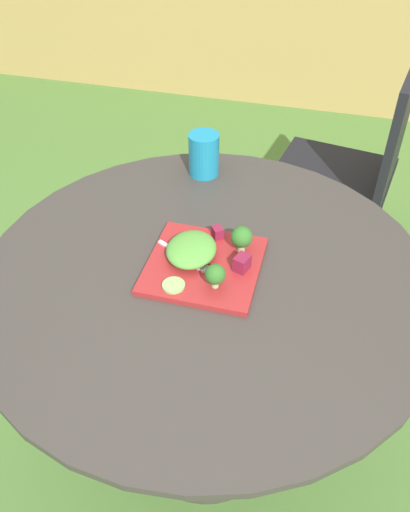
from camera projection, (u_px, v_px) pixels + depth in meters
The scene contains 12 objects.
ground_plane at pixel (206, 436), 1.74m from camera, with size 12.00×12.00×0.00m, color #4C7533.
patio_table at pixel (206, 331), 1.40m from camera, with size 1.06×1.06×0.74m.
patio_chair at pixel (359, 161), 2.02m from camera, with size 0.51×0.51×0.90m.
salad_plate at pixel (204, 265), 1.26m from camera, with size 0.26×0.26×0.01m, color maroon.
drinking_glass at pixel (204, 156), 1.53m from camera, with size 0.09×0.09×0.12m.
fork at pixel (187, 258), 1.26m from camera, with size 0.15×0.08×0.00m.
lettuce_mound at pixel (191, 249), 1.26m from camera, with size 0.12×0.14×0.04m, color #519338.
broccoli_floret_0 at pixel (215, 275), 1.17m from camera, with size 0.05×0.05×0.06m.
broccoli_floret_1 at pixel (242, 237), 1.26m from camera, with size 0.05×0.05×0.07m.
cucumber_slice_0 at pixel (174, 285), 1.19m from camera, with size 0.05×0.05×0.01m, color #8EB766.
beet_chunk_0 at pixel (219, 233), 1.31m from camera, with size 0.03×0.02×0.03m, color maroon.
beet_chunk_1 at pixel (242, 263), 1.22m from camera, with size 0.04×0.03×0.04m, color maroon.
Camera 1 is at (0.23, -0.89, 1.59)m, focal length 37.62 mm.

